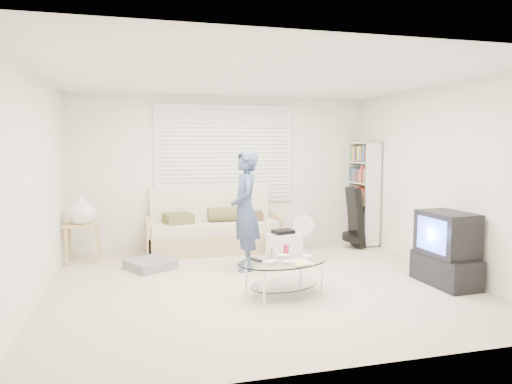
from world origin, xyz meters
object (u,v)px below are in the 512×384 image
object	(u,v)px
tv_unit	(446,250)
futon_sofa	(213,230)
bookshelf	(362,193)
coffee_table	(284,267)

from	to	relation	value
tv_unit	futon_sofa	bearing A→B (deg)	134.66
bookshelf	coffee_table	world-z (taller)	bookshelf
futon_sofa	tv_unit	world-z (taller)	futon_sofa
bookshelf	coffee_table	distance (m)	3.19
bookshelf	tv_unit	xyz separation A→B (m)	(-0.13, -2.41, -0.44)
tv_unit	coffee_table	bearing A→B (deg)	176.48
bookshelf	coffee_table	xyz separation A→B (m)	(-2.15, -2.28, -0.55)
futon_sofa	tv_unit	bearing A→B (deg)	-45.34
futon_sofa	tv_unit	size ratio (longest dim) A/B	2.36
futon_sofa	tv_unit	distance (m)	3.50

